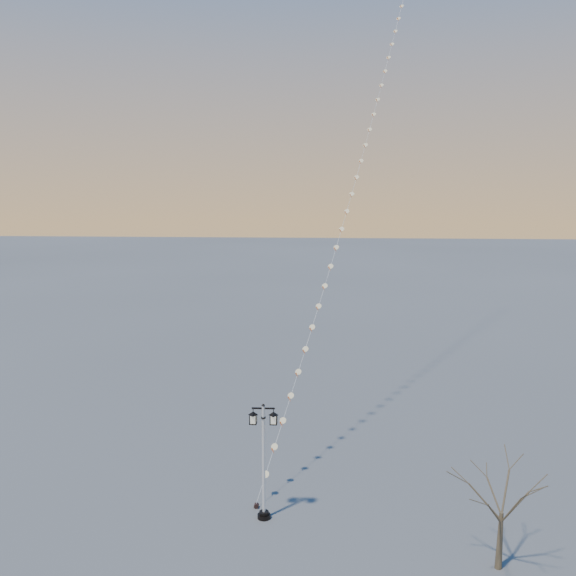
# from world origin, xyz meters

# --- Properties ---
(ground) EXTENTS (300.00, 300.00, 0.00)m
(ground) POSITION_xyz_m (0.00, 0.00, 0.00)
(ground) COLOR #585859
(ground) RESTS_ON ground
(street_lamp) EXTENTS (1.23, 0.54, 4.86)m
(street_lamp) POSITION_xyz_m (-0.75, 1.33, 2.69)
(street_lamp) COLOR black
(street_lamp) RESTS_ON ground
(bare_tree) EXTENTS (2.33, 2.33, 3.87)m
(bare_tree) POSITION_xyz_m (7.87, -1.33, 2.68)
(bare_tree) COLOR brown
(bare_tree) RESTS_ON ground
(kite_train) EXTENTS (10.95, 33.21, 36.23)m
(kite_train) POSITION_xyz_m (4.02, 18.39, 18.01)
(kite_train) COLOR black
(kite_train) RESTS_ON ground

